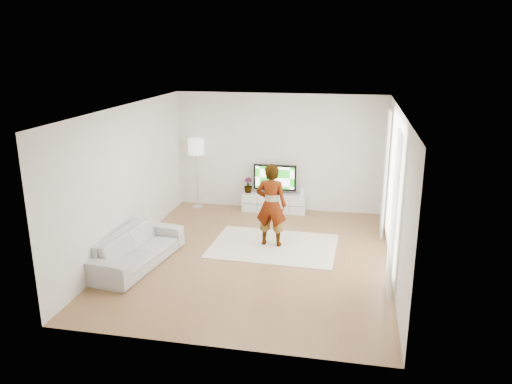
% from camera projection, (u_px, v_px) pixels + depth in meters
% --- Properties ---
extents(floor, '(6.00, 6.00, 0.00)m').
position_uv_depth(floor, '(255.00, 257.00, 9.49)').
color(floor, olive).
rests_on(floor, ground).
extents(ceiling, '(6.00, 6.00, 0.00)m').
position_uv_depth(ceiling, '(254.00, 109.00, 8.69)').
color(ceiling, white).
rests_on(ceiling, wall_back).
extents(wall_left, '(0.02, 6.00, 2.80)m').
position_uv_depth(wall_left, '(127.00, 179.00, 9.55)').
color(wall_left, white).
rests_on(wall_left, floor).
extents(wall_right, '(0.02, 6.00, 2.80)m').
position_uv_depth(wall_right, '(396.00, 194.00, 8.63)').
color(wall_right, white).
rests_on(wall_right, floor).
extents(wall_back, '(5.00, 0.02, 2.80)m').
position_uv_depth(wall_back, '(279.00, 152.00, 11.91)').
color(wall_back, white).
rests_on(wall_back, floor).
extents(wall_front, '(5.00, 0.02, 2.80)m').
position_uv_depth(wall_front, '(208.00, 250.00, 6.27)').
color(wall_front, white).
rests_on(wall_front, floor).
extents(window, '(0.01, 2.60, 2.50)m').
position_uv_depth(window, '(394.00, 186.00, 8.90)').
color(window, white).
rests_on(window, wall_right).
extents(curtain_near, '(0.04, 0.70, 2.60)m').
position_uv_depth(curtain_near, '(394.00, 214.00, 7.72)').
color(curtain_near, white).
rests_on(curtain_near, floor).
extents(curtain_far, '(0.04, 0.70, 2.60)m').
position_uv_depth(curtain_far, '(385.00, 174.00, 10.16)').
color(curtain_far, white).
rests_on(curtain_far, floor).
extents(media_console, '(1.53, 0.43, 0.43)m').
position_uv_depth(media_console, '(274.00, 202.00, 12.04)').
color(media_console, silver).
rests_on(media_console, floor).
extents(television, '(1.02, 0.20, 0.71)m').
position_uv_depth(television, '(275.00, 178.00, 11.89)').
color(television, black).
rests_on(television, media_console).
extents(game_console, '(0.05, 0.16, 0.21)m').
position_uv_depth(game_console, '(302.00, 191.00, 11.82)').
color(game_console, white).
rests_on(game_console, media_console).
extents(potted_plant, '(0.22, 0.22, 0.37)m').
position_uv_depth(potted_plant, '(248.00, 185.00, 12.05)').
color(potted_plant, '#3F7238').
rests_on(potted_plant, media_console).
extents(rug, '(2.52, 1.85, 0.01)m').
position_uv_depth(rug, '(274.00, 246.00, 9.99)').
color(rug, silver).
rests_on(rug, floor).
extents(player, '(0.63, 0.43, 1.67)m').
position_uv_depth(player, '(271.00, 205.00, 9.81)').
color(player, '#334772').
rests_on(player, rug).
extents(sofa, '(1.12, 2.24, 0.63)m').
position_uv_depth(sofa, '(137.00, 249.00, 9.07)').
color(sofa, '#B3B3AE').
rests_on(sofa, floor).
extents(floor_lamp, '(0.38, 0.38, 1.71)m').
position_uv_depth(floor_lamp, '(196.00, 150.00, 11.98)').
color(floor_lamp, silver).
rests_on(floor_lamp, floor).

